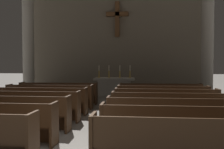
% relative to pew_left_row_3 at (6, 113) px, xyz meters
% --- Properties ---
extents(pew_left_row_3, '(3.46, 0.50, 0.95)m').
position_rel_pew_left_row_3_xyz_m(pew_left_row_3, '(0.00, 0.00, 0.00)').
color(pew_left_row_3, '#422B19').
rests_on(pew_left_row_3, ground).
extents(pew_left_row_4, '(3.46, 0.50, 0.95)m').
position_rel_pew_left_row_3_xyz_m(pew_left_row_4, '(0.00, 1.15, 0.00)').
color(pew_left_row_4, '#422B19').
rests_on(pew_left_row_4, ground).
extents(pew_left_row_5, '(3.46, 0.50, 0.95)m').
position_rel_pew_left_row_3_xyz_m(pew_left_row_5, '(0.00, 2.29, 0.00)').
color(pew_left_row_5, '#422B19').
rests_on(pew_left_row_5, ground).
extents(pew_left_row_6, '(3.46, 0.50, 0.95)m').
position_rel_pew_left_row_3_xyz_m(pew_left_row_6, '(0.00, 3.44, 0.00)').
color(pew_left_row_6, '#422B19').
rests_on(pew_left_row_6, ground).
extents(pew_left_row_7, '(3.46, 0.50, 0.95)m').
position_rel_pew_left_row_3_xyz_m(pew_left_row_7, '(0.00, 4.58, 0.00)').
color(pew_left_row_7, '#422B19').
rests_on(pew_left_row_7, ground).
extents(pew_right_row_1, '(3.46, 0.50, 0.95)m').
position_rel_pew_left_row_3_xyz_m(pew_right_row_1, '(4.46, -2.29, 0.00)').
color(pew_right_row_1, '#422B19').
rests_on(pew_right_row_1, ground).
extents(pew_right_row_2, '(3.46, 0.50, 0.95)m').
position_rel_pew_left_row_3_xyz_m(pew_right_row_2, '(4.46, -1.15, 0.00)').
color(pew_right_row_2, '#422B19').
rests_on(pew_right_row_2, ground).
extents(pew_right_row_3, '(3.46, 0.50, 0.95)m').
position_rel_pew_left_row_3_xyz_m(pew_right_row_3, '(4.46, 0.00, 0.00)').
color(pew_right_row_3, '#422B19').
rests_on(pew_right_row_3, ground).
extents(pew_right_row_4, '(3.46, 0.50, 0.95)m').
position_rel_pew_left_row_3_xyz_m(pew_right_row_4, '(4.46, 1.15, 0.00)').
color(pew_right_row_4, '#422B19').
rests_on(pew_right_row_4, ground).
extents(pew_right_row_5, '(3.46, 0.50, 0.95)m').
position_rel_pew_left_row_3_xyz_m(pew_right_row_5, '(4.46, 2.29, 0.00)').
color(pew_right_row_5, '#422B19').
rests_on(pew_right_row_5, ground).
extents(pew_right_row_6, '(3.46, 0.50, 0.95)m').
position_rel_pew_left_row_3_xyz_m(pew_right_row_6, '(4.46, 3.44, 0.00)').
color(pew_right_row_6, '#422B19').
rests_on(pew_right_row_6, ground).
extents(pew_right_row_7, '(3.46, 0.50, 0.95)m').
position_rel_pew_left_row_3_xyz_m(pew_right_row_7, '(4.46, 4.58, 0.00)').
color(pew_right_row_7, '#422B19').
rests_on(pew_right_row_7, ground).
extents(column_left_third, '(0.96, 0.96, 7.00)m').
position_rel_pew_left_row_3_xyz_m(column_left_third, '(-2.72, 7.71, 2.94)').
color(column_left_third, '#ADA89E').
rests_on(column_left_third, ground).
extents(column_right_third, '(0.96, 0.96, 7.00)m').
position_rel_pew_left_row_3_xyz_m(column_right_third, '(7.19, 7.71, 2.94)').
color(column_right_third, '#ADA89E').
rests_on(column_right_third, ground).
extents(altar, '(2.20, 0.90, 1.01)m').
position_rel_pew_left_row_3_xyz_m(altar, '(2.23, 7.50, 0.06)').
color(altar, '#A8A399').
rests_on(altar, ground).
extents(candlestick_outer_left, '(0.16, 0.16, 0.68)m').
position_rel_pew_left_row_3_xyz_m(candlestick_outer_left, '(1.38, 7.50, 0.75)').
color(candlestick_outer_left, '#B79338').
rests_on(candlestick_outer_left, altar).
extents(candlestick_inner_left, '(0.16, 0.16, 0.68)m').
position_rel_pew_left_row_3_xyz_m(candlestick_inner_left, '(1.93, 7.50, 0.75)').
color(candlestick_inner_left, '#B79338').
rests_on(candlestick_inner_left, altar).
extents(candlestick_inner_right, '(0.16, 0.16, 0.68)m').
position_rel_pew_left_row_3_xyz_m(candlestick_inner_right, '(2.53, 7.50, 0.75)').
color(candlestick_inner_right, '#B79338').
rests_on(candlestick_inner_right, altar).
extents(candlestick_outer_right, '(0.16, 0.16, 0.68)m').
position_rel_pew_left_row_3_xyz_m(candlestick_outer_right, '(3.08, 7.50, 0.75)').
color(candlestick_outer_right, '#B79338').
rests_on(candlestick_outer_right, altar).
extents(apse_with_cross, '(10.94, 0.51, 8.19)m').
position_rel_pew_left_row_3_xyz_m(apse_with_cross, '(2.23, 9.69, 3.62)').
color(apse_with_cross, '#706656').
rests_on(apse_with_cross, ground).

